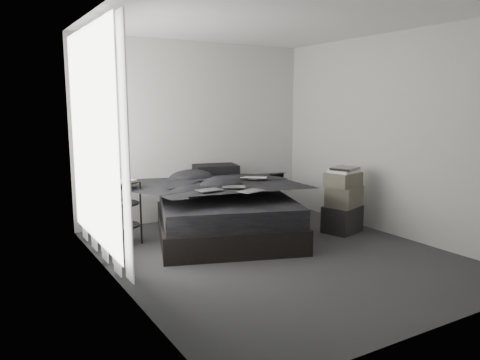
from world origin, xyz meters
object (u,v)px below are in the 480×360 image
laptop (253,173)px  side_stand (122,214)px  box_lower (342,219)px  bed (224,223)px

laptop → side_stand: size_ratio=0.45×
side_stand → box_lower: 2.87m
bed → box_lower: (1.43, -0.69, 0.03)m
laptop → side_stand: bearing=-153.8°
side_stand → box_lower: (2.71, -0.94, -0.21)m
side_stand → box_lower: bearing=-19.1°
side_stand → box_lower: side_stand is taller
laptop → box_lower: size_ratio=0.74×
laptop → box_lower: laptop is taller
bed → side_stand: 1.32m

